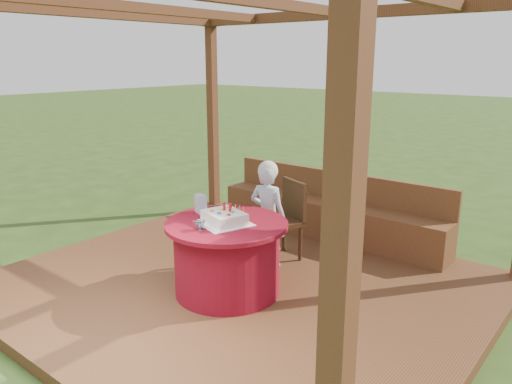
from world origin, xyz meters
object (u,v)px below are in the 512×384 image
Objects in this scene: bench at (330,216)px; chair at (285,216)px; table at (227,257)px; elderly_woman at (268,213)px; gift_bag at (201,204)px; drinking_glass at (200,225)px; birthday_cake at (224,218)px.

chair is at bearing -92.44° from bench.
table is 1.00× the size of elderly_woman.
gift_bag is at bearing -107.98° from chair.
bench is at bearing 87.56° from chair.
gift_bag is at bearing 133.79° from drinking_glass.
table is 1.31× the size of chair.
chair is 1.63× the size of birthday_cake.
bench is 1.24m from elderly_woman.
bench is at bearing 90.07° from drinking_glass.
elderly_woman reaches higher than gift_bag.
birthday_cake is at bearing 79.48° from drinking_glass.
chair reaches higher than drinking_glass.
chair is (-0.04, -0.91, 0.22)m from bench.
drinking_glass is at bearing -100.52° from birthday_cake.
elderly_woman is 1.09m from drinking_glass.
drinking_glass is (0.36, -0.38, -0.04)m from gift_bag.
gift_bag is (-0.41, 0.11, 0.03)m from birthday_cake.
table is 0.50m from drinking_glass.
bench is at bearing 91.31° from table.
table is at bearing -85.46° from chair.
drinking_glass is at bearing -86.42° from elderly_woman.
bench is 16.81× the size of gift_bag.
drinking_glass is (0.04, -1.35, 0.26)m from chair.
chair is 1.38m from drinking_glass.
table is 0.81m from elderly_woman.
bench is 5.59× the size of birthday_cake.
drinking_glass is (0.00, -2.26, 0.48)m from bench.
gift_bag is (-0.29, -0.70, 0.20)m from elderly_woman.
gift_bag is 1.86× the size of drinking_glass.
bench reaches higher than table.
chair is at bearing 91.76° from drinking_glass.
table is 1.06m from chair.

